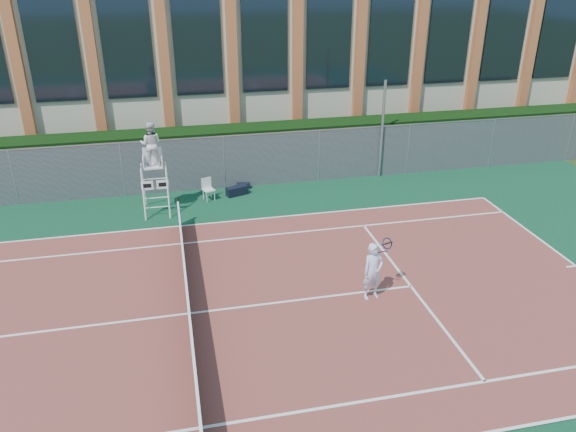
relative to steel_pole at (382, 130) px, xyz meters
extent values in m
plane|color=#233814|center=(-8.70, -8.70, -2.09)|extent=(120.00, 120.00, 0.00)
cube|color=#0E3D20|center=(-8.70, -7.70, -2.08)|extent=(36.00, 20.00, 0.01)
cube|color=brown|center=(-8.70, -8.70, -2.07)|extent=(23.77, 10.97, 0.02)
cylinder|color=black|center=(-8.70, -3.10, -1.54)|extent=(0.10, 0.10, 1.10)
cube|color=black|center=(-8.70, -8.70, -1.63)|extent=(0.03, 11.00, 0.86)
cube|color=white|center=(-8.70, -8.70, -1.17)|extent=(0.06, 11.20, 0.07)
cube|color=black|center=(-8.70, 1.30, -0.99)|extent=(40.00, 1.40, 2.20)
cube|color=beige|center=(-8.70, 9.30, 1.91)|extent=(44.00, 10.00, 8.00)
cylinder|color=#9EA0A5|center=(0.00, 0.00, 0.00)|extent=(0.12, 0.12, 4.18)
cylinder|color=white|center=(-9.88, -2.19, -1.18)|extent=(0.05, 0.52, 1.90)
cylinder|color=white|center=(-9.01, -2.19, -1.18)|extent=(0.05, 0.52, 1.90)
cylinder|color=white|center=(-9.88, -1.21, -1.18)|extent=(0.05, 0.52, 1.90)
cylinder|color=white|center=(-9.01, -1.21, -1.18)|extent=(0.05, 0.52, 1.90)
cube|color=white|center=(-9.45, -1.70, -0.28)|extent=(0.68, 0.58, 0.06)
cube|color=white|center=(-9.45, -1.43, 0.06)|extent=(0.68, 0.05, 0.58)
cube|color=white|center=(-9.72, -2.09, -0.86)|extent=(0.43, 0.03, 0.33)
cube|color=white|center=(-9.18, -2.09, -0.86)|extent=(0.43, 0.03, 0.33)
imported|color=silver|center=(-9.45, -1.65, 0.55)|extent=(0.89, 0.76, 1.60)
cube|color=silver|center=(-7.46, -1.04, -1.65)|extent=(0.52, 0.52, 0.04)
cube|color=silver|center=(-7.53, -0.87, -1.42)|extent=(0.39, 0.18, 0.43)
cylinder|color=silver|center=(-7.56, -1.25, -1.88)|extent=(0.03, 0.03, 0.41)
cylinder|color=silver|center=(-7.25, -1.14, -1.88)|extent=(0.03, 0.03, 0.41)
cylinder|color=silver|center=(-7.68, -0.94, -1.88)|extent=(0.03, 0.03, 0.41)
cylinder|color=silver|center=(-7.37, -0.83, -1.88)|extent=(0.03, 0.03, 0.41)
cube|color=black|center=(-6.33, -0.77, -1.90)|extent=(0.91, 0.60, 0.36)
cube|color=black|center=(-5.96, -0.10, -1.97)|extent=(0.57, 0.34, 0.21)
imported|color=#D4DDFE|center=(-3.62, -8.99, -1.22)|extent=(0.67, 0.51, 1.68)
torus|color=#15194F|center=(-3.17, -8.76, -0.52)|extent=(0.38, 0.30, 0.30)
sphere|color=#CCE533|center=(-3.07, -8.58, -0.57)|extent=(0.07, 0.07, 0.07)
camera|label=1|loc=(-8.77, -21.53, 6.71)|focal=35.00mm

